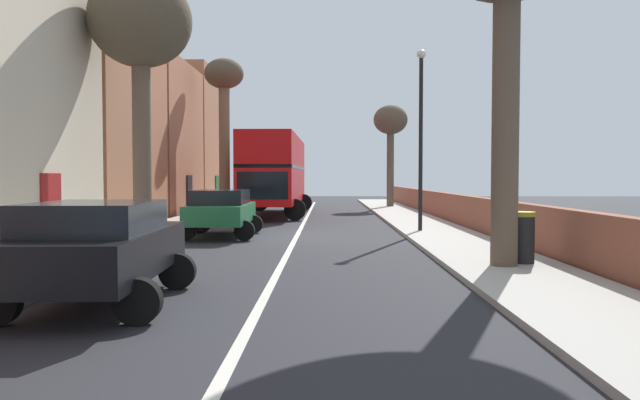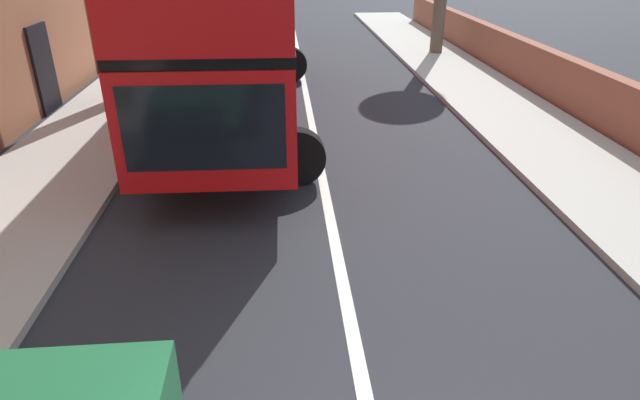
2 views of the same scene
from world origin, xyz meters
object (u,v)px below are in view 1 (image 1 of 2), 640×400
Objects in this scene: street_tree_left_2 at (141,28)px; street_tree_left_4 at (224,92)px; parked_car_green_left_2 at (221,210)px; lamppost_right at (421,125)px; litter_bin_right at (522,237)px; double_decker_bus at (275,170)px; parked_car_black_left_0 at (98,246)px; street_tree_right_3 at (390,125)px.

street_tree_left_4 is (0.16, 14.09, 0.02)m from street_tree_left_2.
lamppost_right is (6.80, 1.18, 2.90)m from parked_car_green_left_2.
lamppost_right is 5.65× the size of litter_bin_right.
street_tree_left_4 reaches higher than lamppost_right.
double_decker_bus is 1.33× the size of street_tree_left_4.
street_tree_left_4 reaches higher than street_tree_left_2.
street_tree_left_4 reaches higher than litter_bin_right.
street_tree_left_2 reaches higher than double_decker_bus.
parked_car_black_left_0 reaches higher than litter_bin_right.
double_decker_bus is 1.35× the size of street_tree_left_2.
street_tree_left_2 reaches higher than street_tree_right_3.
street_tree_left_4 reaches higher than parked_car_black_left_0.
parked_car_black_left_0 is at bearing -76.26° from street_tree_left_2.
parked_car_black_left_0 is at bearing -153.59° from litter_bin_right.
double_decker_bus is 10.45m from street_tree_right_3.
street_tree_left_2 reaches higher than parked_car_black_left_0.
street_tree_right_3 is 11.24m from street_tree_left_4.
parked_car_green_left_2 is 0.49× the size of street_tree_left_2.
street_tree_left_2 reaches higher than lamppost_right.
street_tree_left_4 is (-9.80, -5.34, 1.35)m from street_tree_right_3.
parked_car_black_left_0 is 1.03× the size of parked_car_green_left_2.
street_tree_left_4 is (-2.21, 13.27, 5.81)m from parked_car_green_left_2.
street_tree_left_2 is 1.27× the size of street_tree_right_3.
parked_car_black_left_0 is at bearing -89.99° from parked_car_green_left_2.
litter_bin_right is at bearing -89.53° from street_tree_right_3.
litter_bin_right is at bearing -63.30° from street_tree_left_4.
street_tree_left_2 is (-2.37, -0.82, 5.79)m from parked_car_green_left_2.
double_decker_bus is at bearing -33.82° from street_tree_left_4.
double_decker_bus is at bearing -132.73° from street_tree_right_3.
parked_car_green_left_2 is 3.63× the size of litter_bin_right.
street_tree_left_2 is at bearing -117.14° from street_tree_right_3.
lamppost_right is (9.01, -12.10, -2.92)m from street_tree_left_4.
double_decker_bus is at bearing 85.94° from parked_car_green_left_2.
parked_car_green_left_2 is at bearing -112.19° from street_tree_right_3.
parked_car_green_left_2 is 14.66m from street_tree_left_4.
parked_car_black_left_0 reaches higher than parked_car_green_left_2.
street_tree_left_2 is 0.98× the size of street_tree_left_4.
parked_car_green_left_2 is (-0.80, -11.26, -1.45)m from double_decker_bus.
street_tree_left_4 is (-3.01, 2.02, 4.37)m from double_decker_bus.
parked_car_black_left_0 is 0.49× the size of street_tree_left_4.
street_tree_left_4 reaches higher than parked_car_green_left_2.
street_tree_left_4 is 15.36m from lamppost_right.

